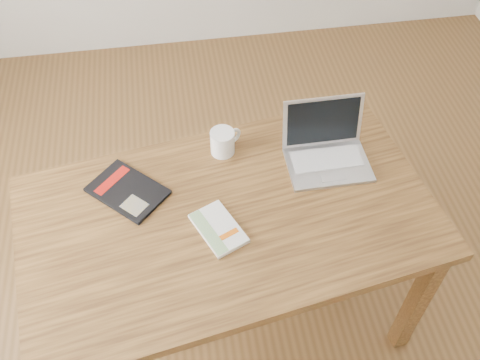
{
  "coord_description": "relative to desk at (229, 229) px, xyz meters",
  "views": [
    {
      "loc": [
        -0.26,
        -1.17,
        2.22
      ],
      "look_at": [
        -0.08,
        -0.02,
        0.85
      ],
      "focal_mm": 40.0,
      "sensor_mm": 36.0,
      "label": 1
    }
  ],
  "objects": [
    {
      "name": "room",
      "position": [
        0.06,
        0.08,
        0.69
      ],
      "size": [
        4.04,
        4.04,
        2.7
      ],
      "color": "brown",
      "rests_on": "ground"
    },
    {
      "name": "desk",
      "position": [
        0.0,
        0.0,
        0.0
      ],
      "size": [
        1.53,
        1.03,
        0.75
      ],
      "rotation": [
        0.0,
        0.0,
        0.16
      ],
      "color": "brown",
      "rests_on": "ground"
    },
    {
      "name": "white_guidebook",
      "position": [
        -0.04,
        -0.06,
        0.1
      ],
      "size": [
        0.19,
        0.23,
        0.02
      ],
      "rotation": [
        0.0,
        0.0,
        0.42
      ],
      "color": "silver",
      "rests_on": "desk"
    },
    {
      "name": "black_guidebook",
      "position": [
        -0.34,
        0.15,
        0.1
      ],
      "size": [
        0.31,
        0.31,
        0.01
      ],
      "rotation": [
        0.0,
        0.0,
        0.8
      ],
      "color": "black",
      "rests_on": "desk"
    },
    {
      "name": "laptop",
      "position": [
        0.39,
        0.21,
        0.13
      ],
      "size": [
        0.3,
        0.25,
        0.21
      ],
      "rotation": [
        0.0,
        0.0,
        0.0
      ],
      "color": "silver",
      "rests_on": "desk"
    },
    {
      "name": "coffee_mug",
      "position": [
        0.02,
        0.3,
        0.14
      ],
      "size": [
        0.12,
        0.09,
        0.1
      ],
      "rotation": [
        0.0,
        0.0,
        0.53
      ],
      "color": "white",
      "rests_on": "desk"
    }
  ]
}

